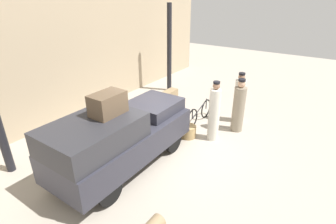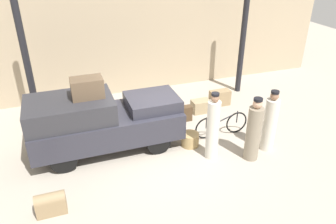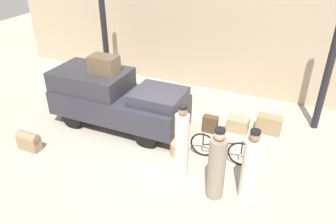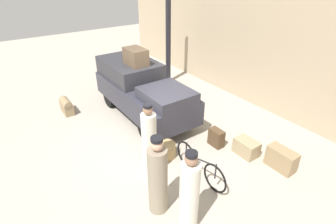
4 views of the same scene
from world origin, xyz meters
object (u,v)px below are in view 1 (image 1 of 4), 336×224
Objects in this scene: bicycle at (199,113)px; trunk_on_truck_roof at (108,104)px; porter_lifting_near_truck at (239,100)px; suitcase_tan_flat at (163,106)px; wicker_basket at (188,131)px; conductor_in_dark_uniform at (239,108)px; trunk_large_brown at (160,114)px; porter_with_bicycle at (214,113)px; suitcase_small_leather at (170,97)px; truck at (120,137)px.

bicycle is 4.00m from trunk_on_truck_roof.
porter_lifting_near_truck reaches higher than suitcase_tan_flat.
porter_lifting_near_truck is 2.80m from suitcase_tan_flat.
porter_lifting_near_truck reaches higher than wicker_basket.
trunk_on_truck_roof reaches higher than bicycle.
conductor_in_dark_uniform is 2.69m from trunk_large_brown.
trunk_large_brown is (-0.89, 2.48, -0.56)m from conductor_in_dark_uniform.
wicker_basket is at bearing 115.30° from porter_with_bicycle.
conductor_in_dark_uniform is 2.92m from suitcase_tan_flat.
porter_lifting_near_truck is 0.94× the size of porter_with_bicycle.
trunk_on_truck_roof is (-3.72, -1.12, 1.68)m from suitcase_tan_flat.
bicycle is at bearing -116.11° from suitcase_small_leather.
porter_lifting_near_truck is at bearing -18.25° from trunk_on_truck_roof.
trunk_on_truck_roof is at bearing 166.04° from wicker_basket.
trunk_on_truck_roof is at bearing 155.46° from porter_with_bicycle.
suitcase_small_leather is at bearing 45.67° from wicker_basket.
conductor_in_dark_uniform reaches higher than suitcase_small_leather.
trunk_large_brown reaches higher than wicker_basket.
bicycle is 0.90× the size of porter_with_bicycle.
wicker_basket is 0.70× the size of suitcase_small_leather.
porter_with_bicycle is (-1.63, 0.17, 0.06)m from porter_lifting_near_truck.
trunk_on_truck_roof is at bearing -163.16° from suitcase_small_leather.
bicycle is 1.11m from wicker_basket.
bicycle is 2.39× the size of suitcase_small_leather.
trunk_large_brown is 0.63× the size of trunk_on_truck_roof.
truck is 6.51× the size of suitcase_tan_flat.
trunk_on_truck_roof is (-4.54, 1.50, 1.08)m from porter_lifting_near_truck.
porter_lifting_near_truck is at bearing -49.97° from bicycle.
truck is at bearing -162.17° from suitcase_small_leather.
conductor_in_dark_uniform is at bearing -86.88° from suitcase_tan_flat.
trunk_on_truck_roof is (-4.57, -1.38, 1.62)m from suitcase_small_leather.
bicycle is at bearing -92.07° from suitcase_tan_flat.
porter_lifting_near_truck is (1.95, -0.85, 0.62)m from wicker_basket.
trunk_on_truck_roof reaches higher than suitcase_small_leather.
trunk_large_brown is 0.82m from suitcase_tan_flat.
trunk_on_truck_roof is at bearing -166.06° from trunk_large_brown.
trunk_on_truck_roof is (-2.91, 1.33, 1.02)m from porter_with_bicycle.
truck is at bearing 0.00° from trunk_on_truck_roof.
trunk_on_truck_roof is (-2.99, -0.74, 1.64)m from trunk_large_brown.
porter_lifting_near_truck is 2.21× the size of trunk_on_truck_roof.
porter_lifting_near_truck reaches higher than suitcase_small_leather.
suitcase_tan_flat is (0.73, 0.37, -0.04)m from trunk_large_brown.
conductor_in_dark_uniform is 3.55× the size of trunk_large_brown.
suitcase_tan_flat is at bearing 27.10° from trunk_large_brown.
trunk_large_brown is at bearing 13.94° from trunk_on_truck_roof.
porter_lifting_near_truck is 0.70m from conductor_in_dark_uniform.
bicycle is at bearing 130.03° from porter_lifting_near_truck.
suitcase_small_leather is (0.69, 3.12, -0.54)m from conductor_in_dark_uniform.
bicycle is 2.76× the size of suitcase_tan_flat.
suitcase_tan_flat is at bearing 71.68° from porter_with_bicycle.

